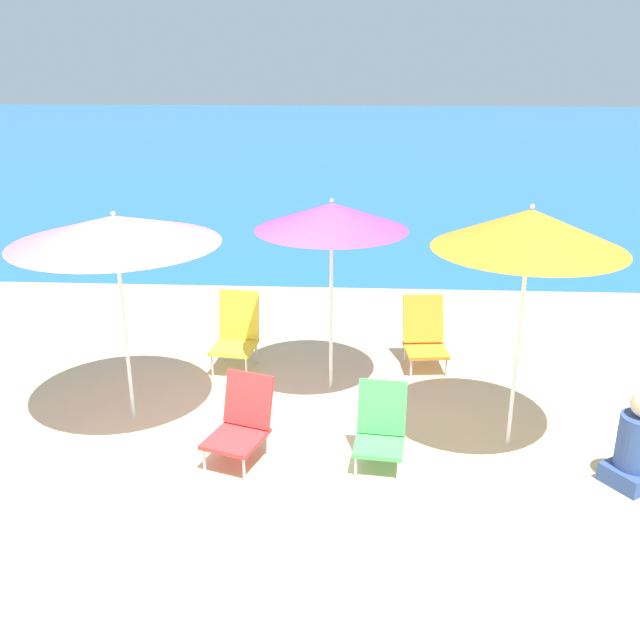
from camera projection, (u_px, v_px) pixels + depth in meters
ground_plane at (203, 469)px, 6.11m from camera, size 60.00×60.00×0.00m
sea_water at (331, 139)px, 29.57m from camera, size 60.00×40.00×0.01m
beach_umbrella_purple at (332, 217)px, 6.96m from camera, size 1.53×1.53×2.03m
beach_umbrella_orange at (530, 230)px, 5.80m from camera, size 1.60×1.60×2.21m
beach_umbrella_pink at (115, 230)px, 6.32m from camera, size 1.89×1.89×2.04m
beach_chair_yellow at (237, 331)px, 7.99m from camera, size 0.51×0.61×0.85m
beach_chair_orange at (424, 334)px, 8.04m from camera, size 0.52×0.64×0.78m
beach_chair_red at (242, 420)px, 6.19m from camera, size 0.61×0.71×0.73m
beach_chair_green at (381, 426)px, 6.14m from camera, size 0.47×0.54×0.70m
person_seated_near at (637, 447)px, 5.81m from camera, size 0.57×0.55×0.83m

